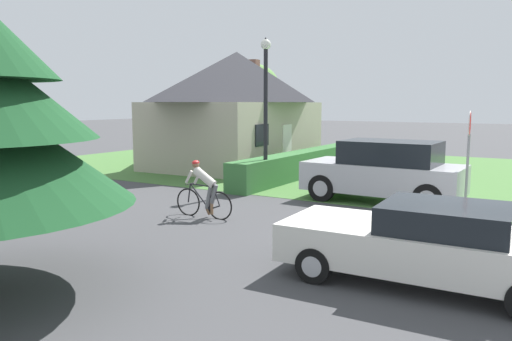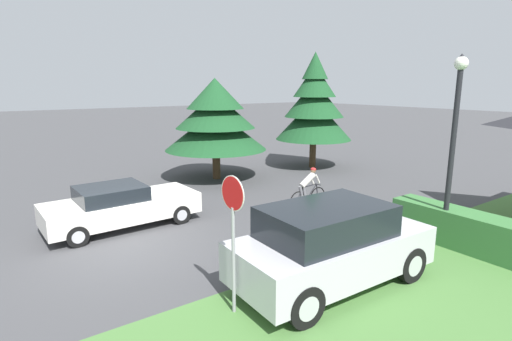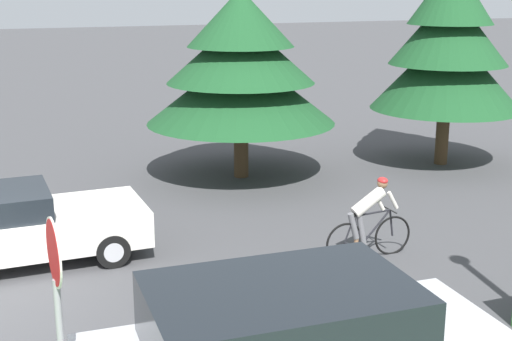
{
  "view_description": "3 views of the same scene",
  "coord_description": "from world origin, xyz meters",
  "px_view_note": "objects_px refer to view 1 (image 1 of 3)",
  "views": [
    {
      "loc": [
        -10.22,
        -1.23,
        2.95
      ],
      "look_at": [
        0.36,
        5.17,
        1.29
      ],
      "focal_mm": 35.0,
      "sensor_mm": 36.0,
      "label": 1
    },
    {
      "loc": [
        10.18,
        -2.95,
        4.38
      ],
      "look_at": [
        -1.06,
        4.99,
        1.42
      ],
      "focal_mm": 28.0,
      "sensor_mm": 36.0,
      "label": 2
    },
    {
      "loc": [
        10.59,
        0.37,
        4.86
      ],
      "look_at": [
        -0.16,
        4.41,
        1.8
      ],
      "focal_mm": 50.0,
      "sensor_mm": 36.0,
      "label": 3
    }
  ],
  "objects_px": {
    "cottage_house": "(237,107)",
    "deciduous_tree_right": "(255,92)",
    "sedan_left_lane": "(427,244)",
    "cyclist": "(204,190)",
    "stop_sign": "(469,142)",
    "street_lamp": "(266,95)",
    "parked_suv_right": "(385,171)"
  },
  "relations": [
    {
      "from": "cottage_house",
      "to": "deciduous_tree_right",
      "type": "bearing_deg",
      "value": 21.7
    },
    {
      "from": "sedan_left_lane",
      "to": "cyclist",
      "type": "height_order",
      "value": "cyclist"
    },
    {
      "from": "cottage_house",
      "to": "stop_sign",
      "type": "distance_m",
      "value": 12.64
    },
    {
      "from": "cottage_house",
      "to": "street_lamp",
      "type": "relative_size",
      "value": 1.88
    },
    {
      "from": "sedan_left_lane",
      "to": "parked_suv_right",
      "type": "xyz_separation_m",
      "value": [
        6.43,
        2.65,
        0.25
      ]
    },
    {
      "from": "cyclist",
      "to": "parked_suv_right",
      "type": "height_order",
      "value": "parked_suv_right"
    },
    {
      "from": "cottage_house",
      "to": "sedan_left_lane",
      "type": "xyz_separation_m",
      "value": [
        -11.9,
        -11.54,
        -2.11
      ]
    },
    {
      "from": "street_lamp",
      "to": "stop_sign",
      "type": "bearing_deg",
      "value": -94.3
    },
    {
      "from": "parked_suv_right",
      "to": "street_lamp",
      "type": "bearing_deg",
      "value": -1.35
    },
    {
      "from": "cottage_house",
      "to": "deciduous_tree_right",
      "type": "relative_size",
      "value": 1.81
    },
    {
      "from": "cyclist",
      "to": "street_lamp",
      "type": "distance_m",
      "value": 5.36
    },
    {
      "from": "cottage_house",
      "to": "parked_suv_right",
      "type": "distance_m",
      "value": 10.6
    },
    {
      "from": "parked_suv_right",
      "to": "deciduous_tree_right",
      "type": "relative_size",
      "value": 0.87
    },
    {
      "from": "cottage_house",
      "to": "street_lamp",
      "type": "distance_m",
      "value": 7.03
    },
    {
      "from": "stop_sign",
      "to": "deciduous_tree_right",
      "type": "distance_m",
      "value": 18.6
    },
    {
      "from": "parked_suv_right",
      "to": "street_lamp",
      "type": "xyz_separation_m",
      "value": [
        0.21,
        4.25,
        2.3
      ]
    },
    {
      "from": "stop_sign",
      "to": "street_lamp",
      "type": "height_order",
      "value": "street_lamp"
    },
    {
      "from": "sedan_left_lane",
      "to": "parked_suv_right",
      "type": "bearing_deg",
      "value": -69.47
    },
    {
      "from": "cottage_house",
      "to": "street_lamp",
      "type": "bearing_deg",
      "value": -141.19
    },
    {
      "from": "deciduous_tree_right",
      "to": "parked_suv_right",
      "type": "bearing_deg",
      "value": -135.07
    },
    {
      "from": "stop_sign",
      "to": "street_lamp",
      "type": "xyz_separation_m",
      "value": [
        0.49,
        6.58,
        1.31
      ]
    },
    {
      "from": "cyclist",
      "to": "stop_sign",
      "type": "bearing_deg",
      "value": -145.77
    },
    {
      "from": "cottage_house",
      "to": "cyclist",
      "type": "height_order",
      "value": "cottage_house"
    },
    {
      "from": "street_lamp",
      "to": "deciduous_tree_right",
      "type": "relative_size",
      "value": 0.96
    },
    {
      "from": "cottage_house",
      "to": "street_lamp",
      "type": "height_order",
      "value": "cottage_house"
    },
    {
      "from": "cottage_house",
      "to": "parked_suv_right",
      "type": "bearing_deg",
      "value": -124.21
    },
    {
      "from": "cottage_house",
      "to": "sedan_left_lane",
      "type": "height_order",
      "value": "cottage_house"
    },
    {
      "from": "cottage_house",
      "to": "deciduous_tree_right",
      "type": "xyz_separation_m",
      "value": [
        6.3,
        2.85,
        0.87
      ]
    },
    {
      "from": "street_lamp",
      "to": "parked_suv_right",
      "type": "bearing_deg",
      "value": -92.8
    },
    {
      "from": "cyclist",
      "to": "street_lamp",
      "type": "bearing_deg",
      "value": -81.37
    },
    {
      "from": "cyclist",
      "to": "deciduous_tree_right",
      "type": "xyz_separation_m",
      "value": [
        16.2,
        8.33,
        2.94
      ]
    },
    {
      "from": "parked_suv_right",
      "to": "street_lamp",
      "type": "relative_size",
      "value": 0.9
    }
  ]
}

